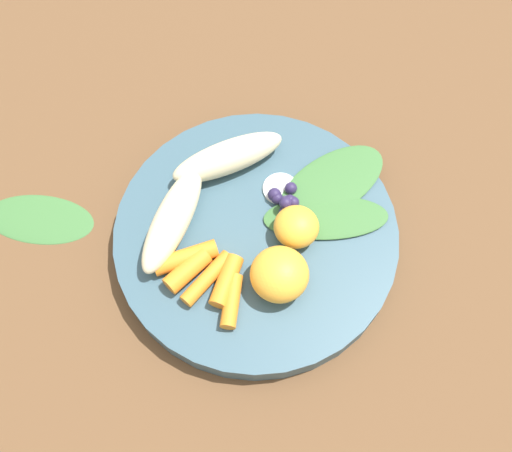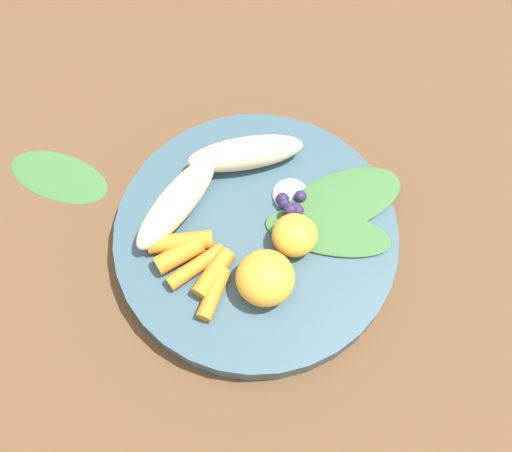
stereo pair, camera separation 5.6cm
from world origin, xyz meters
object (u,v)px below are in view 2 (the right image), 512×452
(orange_segment_near, at_px, (295,235))
(bowl, at_px, (256,236))
(kale_leaf_stray, at_px, (58,176))
(banana_peeled_left, at_px, (177,202))
(banana_peeled_right, at_px, (246,153))

(orange_segment_near, bearing_deg, bowl, 163.58)
(kale_leaf_stray, bearing_deg, banana_peeled_left, 179.96)
(banana_peeled_right, distance_m, kale_leaf_stray, 0.21)
(banana_peeled_left, height_order, banana_peeled_right, same)
(banana_peeled_right, distance_m, orange_segment_near, 0.10)
(banana_peeled_left, xyz_separation_m, kale_leaf_stray, (-0.14, 0.05, -0.04))
(bowl, height_order, banana_peeled_left, banana_peeled_left)
(banana_peeled_right, bearing_deg, bowl, 87.04)
(bowl, xyz_separation_m, orange_segment_near, (0.04, -0.01, 0.03))
(banana_peeled_right, bearing_deg, banana_peeled_left, 29.50)
(banana_peeled_left, relative_size, kale_leaf_stray, 1.03)
(kale_leaf_stray, bearing_deg, banana_peeled_right, -157.92)
(banana_peeled_right, relative_size, kale_leaf_stray, 1.03)
(banana_peeled_right, xyz_separation_m, kale_leaf_stray, (-0.20, -0.01, -0.04))
(banana_peeled_left, height_order, orange_segment_near, same)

